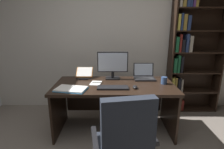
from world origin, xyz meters
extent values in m
cube|color=beige|center=(0.00, 2.00, 1.37)|extent=(5.02, 0.12, 2.74)
cube|color=black|center=(0.06, 1.08, 0.72)|extent=(1.73, 0.81, 0.04)
cube|color=black|center=(-0.77, 1.08, 0.35)|extent=(0.03, 0.75, 0.70)
cube|color=black|center=(0.88, 1.08, 0.35)|extent=(0.03, 0.75, 0.70)
cube|color=black|center=(0.06, 1.46, 0.39)|extent=(1.61, 0.03, 0.49)
cube|color=black|center=(1.07, 1.79, 1.11)|extent=(0.02, 0.27, 2.21)
cube|color=black|center=(1.96, 1.79, 1.11)|extent=(0.02, 0.27, 2.21)
cube|color=black|center=(1.51, 1.92, 1.11)|extent=(0.91, 0.01, 2.21)
cube|color=black|center=(1.51, 1.79, 0.01)|extent=(0.86, 0.25, 0.02)
cube|color=#512D66|center=(1.13, 1.74, 0.18)|extent=(0.05, 0.16, 0.31)
cube|color=maroon|center=(1.18, 1.77, 0.15)|extent=(0.04, 0.21, 0.26)
cube|color=#195633|center=(1.23, 1.76, 0.17)|extent=(0.04, 0.19, 0.29)
cube|color=olive|center=(1.29, 1.76, 0.16)|extent=(0.04, 0.20, 0.28)
cube|color=maroon|center=(1.33, 1.77, 0.12)|extent=(0.04, 0.21, 0.19)
cube|color=black|center=(1.51, 1.79, 0.38)|extent=(0.86, 0.25, 0.02)
cube|color=gold|center=(1.13, 1.77, 0.52)|extent=(0.05, 0.21, 0.26)
cube|color=olive|center=(1.18, 1.77, 0.52)|extent=(0.03, 0.21, 0.26)
cube|color=black|center=(1.24, 1.76, 0.51)|extent=(0.05, 0.19, 0.25)
cube|color=gray|center=(1.29, 1.77, 0.51)|extent=(0.03, 0.21, 0.24)
cube|color=black|center=(1.51, 1.79, 0.74)|extent=(0.86, 0.25, 0.02)
cube|color=#195633|center=(1.13, 1.76, 0.88)|extent=(0.06, 0.20, 0.25)
cube|color=#195633|center=(1.19, 1.75, 0.91)|extent=(0.04, 0.18, 0.31)
cube|color=black|center=(1.25, 1.74, 0.89)|extent=(0.04, 0.16, 0.28)
cube|color=black|center=(1.51, 1.79, 1.11)|extent=(0.86, 0.25, 0.02)
cube|color=#195633|center=(1.13, 1.76, 1.25)|extent=(0.05, 0.20, 0.26)
cube|color=maroon|center=(1.18, 1.76, 1.27)|extent=(0.03, 0.19, 0.30)
cube|color=black|center=(1.24, 1.75, 1.22)|extent=(0.05, 0.18, 0.21)
cube|color=navy|center=(1.30, 1.76, 1.27)|extent=(0.04, 0.19, 0.31)
cube|color=gray|center=(1.36, 1.77, 1.26)|extent=(0.05, 0.21, 0.27)
cube|color=black|center=(1.51, 1.79, 1.47)|extent=(0.86, 0.25, 0.02)
cube|color=gold|center=(1.12, 1.75, 1.61)|extent=(0.04, 0.18, 0.26)
cube|color=navy|center=(1.17, 1.75, 1.62)|extent=(0.03, 0.17, 0.27)
cube|color=olive|center=(1.22, 1.75, 1.61)|extent=(0.05, 0.17, 0.26)
cube|color=navy|center=(1.29, 1.74, 1.60)|extent=(0.05, 0.15, 0.24)
cube|color=black|center=(1.51, 1.79, 1.84)|extent=(0.86, 0.25, 0.02)
cube|color=olive|center=(1.38, 1.75, 1.96)|extent=(0.04, 0.18, 0.22)
cube|color=#232833|center=(0.13, 0.19, 0.39)|extent=(0.57, 0.56, 0.07)
cube|color=#232833|center=(0.16, -0.01, 0.71)|extent=(0.49, 0.18, 0.58)
cube|color=black|center=(-0.15, 0.14, 0.51)|extent=(0.11, 0.39, 0.04)
cube|color=black|center=(0.41, 0.23, 0.51)|extent=(0.11, 0.39, 0.04)
cube|color=black|center=(0.03, 1.36, 0.75)|extent=(0.22, 0.16, 0.02)
cylinder|color=black|center=(0.03, 1.36, 0.81)|extent=(0.04, 0.04, 0.09)
cube|color=black|center=(0.03, 1.37, 1.01)|extent=(0.48, 0.02, 0.32)
cube|color=silver|center=(0.03, 1.35, 1.01)|extent=(0.45, 0.00, 0.29)
cube|color=black|center=(0.53, 1.32, 0.76)|extent=(0.32, 0.22, 0.02)
cube|color=#2D2D30|center=(0.53, 1.30, 0.77)|extent=(0.27, 0.12, 0.00)
cube|color=black|center=(0.53, 1.45, 0.87)|extent=(0.32, 0.05, 0.21)
cube|color=silver|center=(0.53, 1.45, 0.87)|extent=(0.29, 0.04, 0.19)
cube|color=black|center=(0.03, 0.91, 0.76)|extent=(0.42, 0.15, 0.02)
ellipsoid|color=black|center=(0.33, 0.91, 0.76)|extent=(0.06, 0.10, 0.04)
cube|color=black|center=(-0.42, 1.34, 0.75)|extent=(0.14, 0.12, 0.01)
cube|color=black|center=(-0.42, 1.29, 0.76)|extent=(0.23, 0.01, 0.01)
cube|color=orange|center=(-0.42, 1.43, 0.83)|extent=(0.26, 0.18, 0.13)
cube|color=white|center=(-0.42, 1.42, 0.84)|extent=(0.24, 0.16, 0.12)
cube|color=#2D84C6|center=(-0.62, 0.88, 0.75)|extent=(0.25, 0.30, 0.01)
cube|color=#2D84C6|center=(-0.42, 0.84, 0.75)|extent=(0.25, 0.30, 0.01)
cube|color=white|center=(-0.62, 0.88, 0.76)|extent=(0.24, 0.28, 0.02)
cube|color=white|center=(-0.42, 0.84, 0.76)|extent=(0.24, 0.28, 0.02)
cylinder|color=#B7B7BC|center=(-0.52, 0.86, 0.76)|extent=(0.07, 0.23, 0.02)
cube|color=white|center=(-0.22, 1.12, 0.75)|extent=(0.18, 0.23, 0.01)
cylinder|color=black|center=(-0.20, 1.12, 0.76)|extent=(0.14, 0.02, 0.01)
cylinder|color=#334C7A|center=(0.77, 1.10, 0.80)|extent=(0.09, 0.09, 0.10)
camera|label=1|loc=(0.02, -1.36, 1.58)|focal=28.60mm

